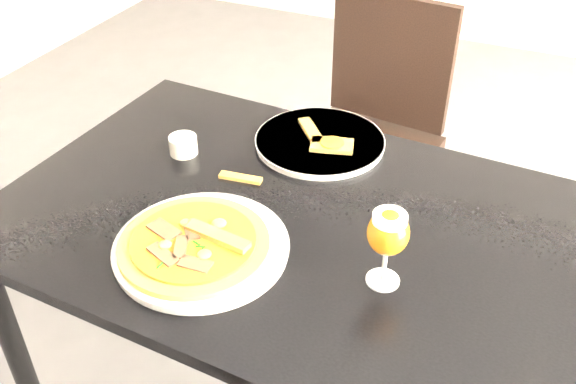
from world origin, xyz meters
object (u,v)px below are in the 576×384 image
at_px(pizza, 195,243).
at_px(chair_far, 370,132).
at_px(beer_glass, 388,233).
at_px(dining_table, 288,247).

bearing_deg(pizza, chair_far, 87.05).
bearing_deg(beer_glass, pizza, -167.86).
xyz_separation_m(chair_far, pizza, (-0.05, -0.98, 0.27)).
bearing_deg(dining_table, chair_far, 97.41).
bearing_deg(chair_far, pizza, -86.29).
distance_m(pizza, beer_glass, 0.37).
relative_size(dining_table, pizza, 4.29).
height_order(dining_table, chair_far, chair_far).
height_order(dining_table, pizza, pizza).
relative_size(chair_far, pizza, 3.17).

